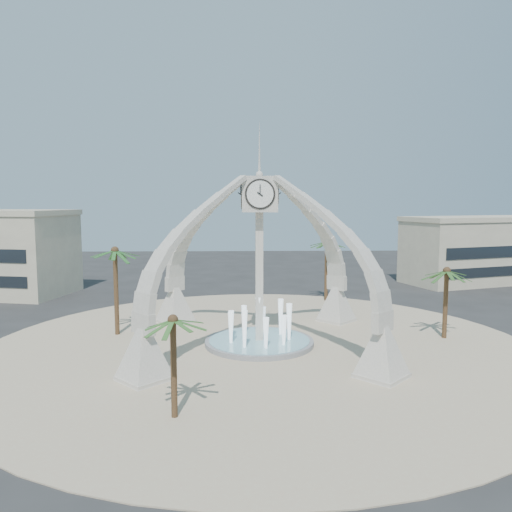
{
  "coord_description": "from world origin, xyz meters",
  "views": [
    {
      "loc": [
        -1.36,
        -35.76,
        10.57
      ],
      "look_at": [
        -0.18,
        2.0,
        6.41
      ],
      "focal_mm": 35.0,
      "sensor_mm": 36.0,
      "label": 1
    }
  ],
  "objects_px": {
    "clock_tower": "(259,258)",
    "palm_west": "(115,252)",
    "palm_south": "(173,321)",
    "palm_north": "(327,243)",
    "palm_east": "(447,272)",
    "fountain": "(259,341)"
  },
  "relations": [
    {
      "from": "clock_tower",
      "to": "palm_west",
      "type": "xyz_separation_m",
      "value": [
        -11.16,
        3.22,
        0.14
      ]
    },
    {
      "from": "clock_tower",
      "to": "palm_north",
      "type": "xyz_separation_m",
      "value": [
        7.73,
        16.26,
        -0.27
      ]
    },
    {
      "from": "palm_north",
      "to": "clock_tower",
      "type": "bearing_deg",
      "value": -115.41
    },
    {
      "from": "palm_east",
      "to": "palm_south",
      "type": "relative_size",
      "value": 1.08
    },
    {
      "from": "clock_tower",
      "to": "palm_west",
      "type": "height_order",
      "value": "clock_tower"
    },
    {
      "from": "clock_tower",
      "to": "palm_east",
      "type": "height_order",
      "value": "clock_tower"
    },
    {
      "from": "palm_south",
      "to": "palm_west",
      "type": "bearing_deg",
      "value": 112.93
    },
    {
      "from": "palm_north",
      "to": "fountain",
      "type": "bearing_deg",
      "value": -115.42
    },
    {
      "from": "palm_east",
      "to": "palm_north",
      "type": "distance_m",
      "value": 16.31
    },
    {
      "from": "palm_east",
      "to": "palm_west",
      "type": "height_order",
      "value": "palm_west"
    },
    {
      "from": "palm_east",
      "to": "clock_tower",
      "type": "bearing_deg",
      "value": -174.42
    },
    {
      "from": "palm_east",
      "to": "palm_south",
      "type": "distance_m",
      "value": 23.39
    },
    {
      "from": "clock_tower",
      "to": "palm_north",
      "type": "bearing_deg",
      "value": 64.59
    },
    {
      "from": "palm_east",
      "to": "palm_west",
      "type": "relative_size",
      "value": 0.8
    },
    {
      "from": "palm_north",
      "to": "palm_west",
      "type": "bearing_deg",
      "value": -145.37
    },
    {
      "from": "palm_west",
      "to": "palm_east",
      "type": "bearing_deg",
      "value": -4.06
    },
    {
      "from": "palm_south",
      "to": "palm_north",
      "type": "bearing_deg",
      "value": 66.59
    },
    {
      "from": "fountain",
      "to": "palm_south",
      "type": "relative_size",
      "value": 1.45
    },
    {
      "from": "clock_tower",
      "to": "palm_east",
      "type": "relative_size",
      "value": 3.0
    },
    {
      "from": "fountain",
      "to": "palm_north",
      "type": "distance_m",
      "value": 18.95
    },
    {
      "from": "clock_tower",
      "to": "palm_north",
      "type": "distance_m",
      "value": 18.0
    },
    {
      "from": "clock_tower",
      "to": "palm_east",
      "type": "xyz_separation_m",
      "value": [
        14.38,
        1.4,
        -1.28
      ]
    }
  ]
}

